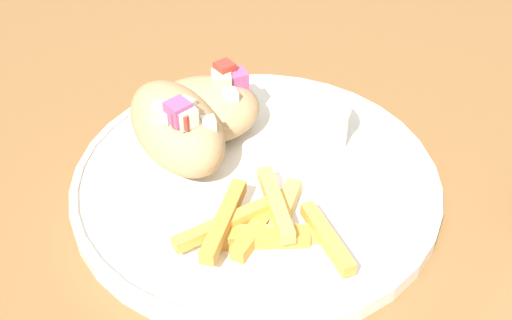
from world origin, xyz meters
The scene contains 6 objects.
table centered at (0.00, 0.00, 0.67)m, with size 1.19×1.19×0.75m.
plate centered at (-0.03, 0.02, 0.76)m, with size 0.31×0.31×0.02m.
pita_sandwich_near centered at (-0.10, 0.00, 0.80)m, with size 0.14×0.11×0.08m.
pita_sandwich_far centered at (-0.11, 0.04, 0.79)m, with size 0.13×0.13×0.06m.
fries_pile centered at (0.01, -0.03, 0.78)m, with size 0.13×0.12×0.02m.
sauce_ramekin centered at (-0.03, 0.09, 0.79)m, with size 0.06×0.06×0.04m.
Camera 1 is at (0.25, -0.33, 1.17)m, focal length 50.00 mm.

